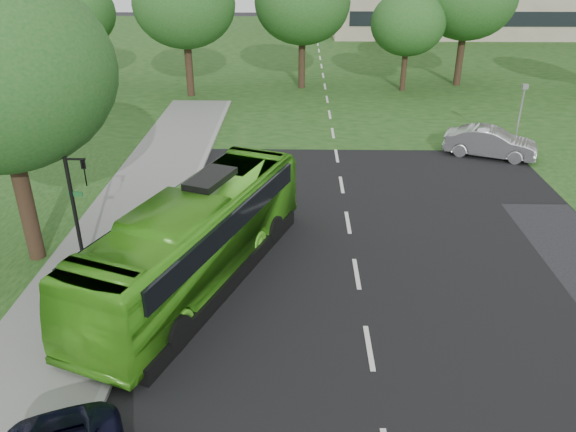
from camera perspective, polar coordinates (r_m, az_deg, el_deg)
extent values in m
plane|color=black|center=(18.45, 7.55, -9.18)|extent=(160.00, 160.00, 0.00)
cube|color=black|center=(36.56, 4.41, 9.36)|extent=(14.00, 120.00, 0.01)
cube|color=black|center=(30.88, 4.97, 6.10)|extent=(80.00, 12.00, 0.01)
cube|color=silver|center=(31.82, 4.86, 6.74)|extent=(0.15, 90.00, 0.01)
cube|color=gray|center=(15.34, -19.36, -19.18)|extent=(0.25, 60.00, 0.15)
cube|color=slate|center=(16.14, -26.73, -18.12)|extent=(4.00, 60.00, 0.14)
cube|color=#194216|center=(60.89, 3.18, 16.27)|extent=(120.00, 60.00, 0.01)
cylinder|color=black|center=(43.53, -9.98, 14.28)|extent=(0.55, 0.55, 3.64)
ellipsoid|color=#1C541E|center=(42.82, -10.50, 20.45)|extent=(7.23, 7.23, 6.15)
cylinder|color=black|center=(45.43, 1.41, 15.05)|extent=(0.52, 0.52, 3.49)
ellipsoid|color=#1C541E|center=(44.75, 1.48, 20.86)|extent=(7.18, 7.18, 6.10)
cylinder|color=black|center=(45.47, 11.66, 14.10)|extent=(0.42, 0.42, 2.79)
ellipsoid|color=#1C541E|center=(44.87, 12.09, 18.59)|extent=(5.54, 5.54, 4.71)
cylinder|color=black|center=(48.23, 17.00, 14.75)|extent=(0.55, 0.55, 3.69)
cylinder|color=black|center=(47.58, -20.27, 13.84)|extent=(0.48, 0.48, 3.20)
ellipsoid|color=#1C541E|center=(46.97, -21.09, 18.71)|extent=(6.28, 6.28, 5.34)
cylinder|color=black|center=(22.14, -24.94, 0.47)|extent=(0.57, 0.57, 3.82)
imported|color=#4DAF20|center=(19.14, -9.25, -2.22)|extent=(6.70, 11.75, 3.22)
imported|color=silver|center=(32.38, 19.85, 7.04)|extent=(5.07, 3.30, 1.58)
cylinder|color=black|center=(20.29, -20.85, 0.41)|extent=(0.13, 0.13, 4.73)
cylinder|color=black|center=(19.47, -20.83, 5.42)|extent=(0.66, 0.08, 0.08)
imported|color=black|center=(19.54, -19.96, 4.14)|extent=(0.20, 0.22, 0.95)
cube|color=#195926|center=(19.98, -20.77, 2.11)|extent=(0.47, 0.04, 0.17)
cylinder|color=gray|center=(33.69, 22.40, 9.03)|extent=(0.10, 0.10, 3.47)
cube|color=gray|center=(33.26, 22.94, 12.01)|extent=(0.33, 0.29, 0.26)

